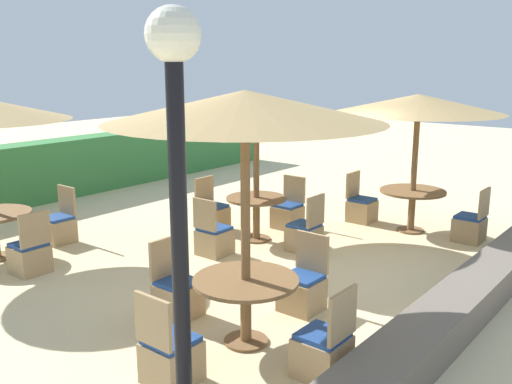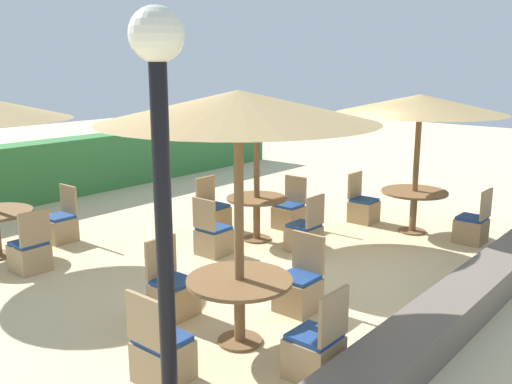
{
  "view_description": "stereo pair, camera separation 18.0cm",
  "coord_description": "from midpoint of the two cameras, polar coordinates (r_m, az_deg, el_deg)",
  "views": [
    {
      "loc": [
        -7.0,
        -5.02,
        2.98
      ],
      "look_at": [
        0.0,
        0.6,
        0.9
      ],
      "focal_mm": 40.0,
      "sensor_mm": 36.0,
      "label": 1
    },
    {
      "loc": [
        -6.89,
        -5.16,
        2.98
      ],
      "look_at": [
        0.0,
        0.6,
        0.9
      ],
      "focal_mm": 40.0,
      "sensor_mm": 36.0,
      "label": 2
    }
  ],
  "objects": [
    {
      "name": "round_table_center",
      "position": [
        9.58,
        -0.51,
        -1.51
      ],
      "size": [
        1.01,
        1.01,
        0.74
      ],
      "color": "brown",
      "rests_on": "ground_plane"
    },
    {
      "name": "patio_chair_front_left_west",
      "position": [
        5.65,
        -9.51,
        -15.9
      ],
      "size": [
        0.46,
        0.46,
        0.93
      ],
      "rotation": [
        0.0,
        0.0,
        -1.57
      ],
      "color": "tan",
      "rests_on": "ground_plane"
    },
    {
      "name": "lamp_post",
      "position": [
        3.8,
        -9.26,
        3.33
      ],
      "size": [
        0.36,
        0.36,
        3.32
      ],
      "color": "black",
      "rests_on": "ground_plane"
    },
    {
      "name": "patio_chair_back_left_east",
      "position": [
        10.12,
        -19.61,
        -3.32
      ],
      "size": [
        0.46,
        0.46,
        0.93
      ],
      "rotation": [
        0.0,
        0.0,
        1.57
      ],
      "color": "tan",
      "rests_on": "ground_plane"
    },
    {
      "name": "patio_chair_front_right_south",
      "position": [
        10.2,
        20.17,
        -3.24
      ],
      "size": [
        0.46,
        0.46,
        0.93
      ],
      "color": "tan",
      "rests_on": "ground_plane"
    },
    {
      "name": "patio_chair_front_left_east",
      "position": [
        7.05,
        3.95,
        -9.69
      ],
      "size": [
        0.46,
        0.46,
        0.93
      ],
      "rotation": [
        0.0,
        0.0,
        1.57
      ],
      "color": "tan",
      "rests_on": "ground_plane"
    },
    {
      "name": "parasol_front_right",
      "position": [
        10.16,
        15.44,
        8.47
      ],
      "size": [
        2.87,
        2.87,
        2.42
      ],
      "color": "brown",
      "rests_on": "ground_plane"
    },
    {
      "name": "parasol_front_left",
      "position": [
        5.67,
        -2.03,
        8.43
      ],
      "size": [
        2.82,
        2.82,
        2.7
      ],
      "color": "brown",
      "rests_on": "ground_plane"
    },
    {
      "name": "patio_chair_center_west",
      "position": [
        8.96,
        -4.82,
        -4.66
      ],
      "size": [
        0.46,
        0.46,
        0.93
      ],
      "rotation": [
        0.0,
        0.0,
        -1.57
      ],
      "color": "tan",
      "rests_on": "ground_plane"
    },
    {
      "name": "parasol_center",
      "position": [
        9.3,
        -0.53,
        8.61
      ],
      "size": [
        2.93,
        2.93,
        2.43
      ],
      "color": "brown",
      "rests_on": "ground_plane"
    },
    {
      "name": "patio_chair_front_left_north",
      "position": [
        6.95,
        -8.65,
        -10.13
      ],
      "size": [
        0.46,
        0.46,
        0.93
      ],
      "rotation": [
        0.0,
        0.0,
        3.14
      ],
      "color": "tan",
      "rests_on": "ground_plane"
    },
    {
      "name": "patio_chair_back_left_south",
      "position": [
        8.83,
        -22.21,
        -5.9
      ],
      "size": [
        0.46,
        0.46,
        0.93
      ],
      "color": "tan",
      "rests_on": "ground_plane"
    },
    {
      "name": "stone_border",
      "position": [
        7.76,
        20.94,
        -8.82
      ],
      "size": [
        10.0,
        0.56,
        0.41
      ],
      "primitive_type": "cube",
      "color": "#6B6056",
      "rests_on": "ground_plane"
    },
    {
      "name": "patio_chair_center_south",
      "position": [
        9.14,
        4.34,
        -4.29
      ],
      "size": [
        0.46,
        0.46,
        0.93
      ],
      "color": "tan",
      "rests_on": "ground_plane"
    },
    {
      "name": "patio_chair_center_north",
      "position": [
        10.32,
        -4.89,
        -2.28
      ],
      "size": [
        0.46,
        0.46,
        0.93
      ],
      "rotation": [
        0.0,
        0.0,
        3.14
      ],
      "color": "tan",
      "rests_on": "ground_plane"
    },
    {
      "name": "round_table_front_right",
      "position": [
        10.41,
        14.89,
        -0.6
      ],
      "size": [
        1.14,
        1.14,
        0.75
      ],
      "color": "brown",
      "rests_on": "ground_plane"
    },
    {
      "name": "round_table_front_left",
      "position": [
        6.14,
        -1.88,
        -9.91
      ],
      "size": [
        1.13,
        1.13,
        0.73
      ],
      "color": "brown",
      "rests_on": "ground_plane"
    },
    {
      "name": "patio_chair_front_right_north",
      "position": [
        10.93,
        10.0,
        -1.56
      ],
      "size": [
        0.46,
        0.46,
        0.93
      ],
      "rotation": [
        0.0,
        0.0,
        3.14
      ],
      "color": "tan",
      "rests_on": "ground_plane"
    },
    {
      "name": "ground_plane",
      "position": [
        9.11,
        2.39,
        -6.06
      ],
      "size": [
        40.0,
        40.0,
        0.0
      ],
      "primitive_type": "plane",
      "color": "beige"
    },
    {
      "name": "patio_chair_front_left_south",
      "position": [
        5.69,
        5.85,
        -15.56
      ],
      "size": [
        0.46,
        0.46,
        0.93
      ],
      "color": "tan",
      "rests_on": "ground_plane"
    },
    {
      "name": "hedge_row",
      "position": [
        13.4,
        -19.19,
        2.25
      ],
      "size": [
        13.0,
        0.7,
        1.28
      ],
      "primitive_type": "cube",
      "color": "#387A3D",
      "rests_on": "ground_plane"
    },
    {
      "name": "patio_chair_center_east",
      "position": [
        10.37,
        2.71,
        -2.17
      ],
      "size": [
        0.46,
        0.46,
        0.93
      ],
      "rotation": [
        0.0,
        0.0,
        1.57
      ],
      "color": "tan",
      "rests_on": "ground_plane"
    }
  ]
}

